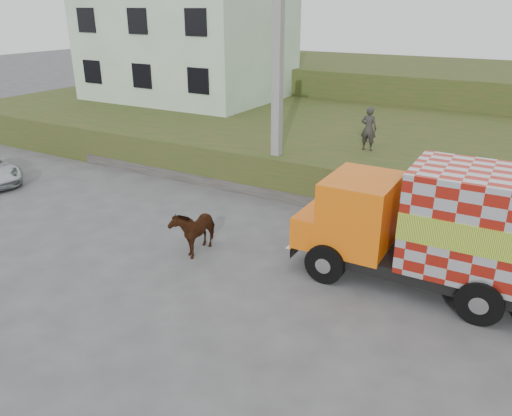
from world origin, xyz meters
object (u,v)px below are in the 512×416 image
Objects in this scene: cargo_truck at (459,231)px; cow at (194,229)px; utility_pole at (278,80)px; pedestrian at (369,129)px.

cow is (-6.62, -1.29, -0.93)m from cargo_truck.
cargo_truck is (6.74, -3.81, -2.48)m from utility_pole.
utility_pole is at bearing 86.53° from cow.
utility_pole is 5.13× the size of cow.
pedestrian is (-4.15, 6.02, 0.70)m from cargo_truck.
utility_pole is 3.84m from pedestrian.
cow is at bearing -88.67° from utility_pole.
utility_pole is at bearing 41.49° from pedestrian.
pedestrian reaches higher than cow.
utility_pole is at bearing 150.15° from cargo_truck.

